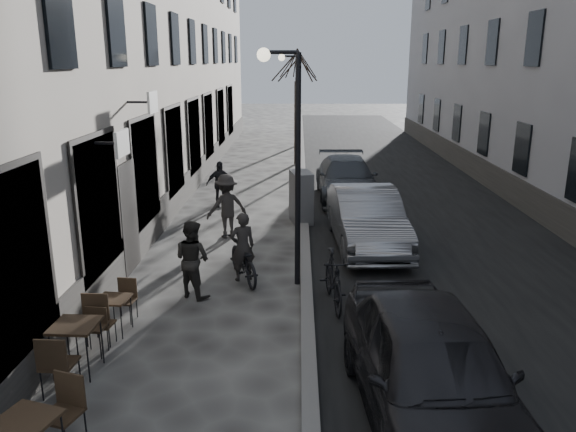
{
  "coord_description": "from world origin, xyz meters",
  "views": [
    {
      "loc": [
        0.01,
        -5.74,
        4.85
      ],
      "look_at": [
        -0.19,
        5.2,
        1.8
      ],
      "focal_mm": 35.0,
      "sensor_mm": 36.0,
      "label": 1
    }
  ],
  "objects_px": {
    "tree_near": "(297,64)",
    "pedestrian_far": "(220,184)",
    "moped": "(333,280)",
    "bistro_set_b": "(77,343)",
    "streetlamp_near": "(290,143)",
    "pedestrian_near": "(192,259)",
    "streetlamp_far": "(294,102)",
    "utility_cabinet": "(301,197)",
    "pedestrian_mid": "(227,206)",
    "bistro_set_c": "(114,312)",
    "car_near": "(432,370)",
    "car_mid": "(366,218)",
    "bicycle": "(243,260)",
    "car_far": "(347,179)",
    "tree_far": "(297,63)"
  },
  "relations": [
    {
      "from": "bistro_set_c",
      "to": "bicycle",
      "type": "relative_size",
      "value": 0.76
    },
    {
      "from": "bicycle",
      "to": "pedestrian_near",
      "type": "distance_m",
      "value": 1.38
    },
    {
      "from": "tree_far",
      "to": "car_far",
      "type": "xyz_separation_m",
      "value": [
        1.85,
        -12.94,
        -3.93
      ]
    },
    {
      "from": "bicycle",
      "to": "bistro_set_c",
      "type": "bearing_deg",
      "value": 29.05
    },
    {
      "from": "tree_far",
      "to": "bistro_set_c",
      "type": "distance_m",
      "value": 24.01
    },
    {
      "from": "pedestrian_far",
      "to": "tree_far",
      "type": "bearing_deg",
      "value": 62.95
    },
    {
      "from": "car_mid",
      "to": "moped",
      "type": "bearing_deg",
      "value": -109.51
    },
    {
      "from": "tree_near",
      "to": "pedestrian_far",
      "type": "height_order",
      "value": "tree_near"
    },
    {
      "from": "streetlamp_far",
      "to": "utility_cabinet",
      "type": "relative_size",
      "value": 3.24
    },
    {
      "from": "car_near",
      "to": "streetlamp_near",
      "type": "bearing_deg",
      "value": 108.01
    },
    {
      "from": "bistro_set_b",
      "to": "bistro_set_c",
      "type": "height_order",
      "value": "bistro_set_b"
    },
    {
      "from": "pedestrian_near",
      "to": "car_far",
      "type": "xyz_separation_m",
      "value": [
        3.95,
        8.77,
        -0.1
      ]
    },
    {
      "from": "pedestrian_near",
      "to": "tree_near",
      "type": "bearing_deg",
      "value": -65.83
    },
    {
      "from": "utility_cabinet",
      "to": "pedestrian_mid",
      "type": "xyz_separation_m",
      "value": [
        -2.09,
        -1.58,
        0.12
      ]
    },
    {
      "from": "utility_cabinet",
      "to": "pedestrian_near",
      "type": "distance_m",
      "value": 6.16
    },
    {
      "from": "pedestrian_mid",
      "to": "car_near",
      "type": "height_order",
      "value": "pedestrian_mid"
    },
    {
      "from": "streetlamp_far",
      "to": "utility_cabinet",
      "type": "distance_m",
      "value": 7.4
    },
    {
      "from": "pedestrian_far",
      "to": "pedestrian_mid",
      "type": "bearing_deg",
      "value": -95.62
    },
    {
      "from": "pedestrian_mid",
      "to": "bistro_set_c",
      "type": "bearing_deg",
      "value": 51.39
    },
    {
      "from": "pedestrian_near",
      "to": "pedestrian_far",
      "type": "height_order",
      "value": "pedestrian_near"
    },
    {
      "from": "streetlamp_far",
      "to": "tree_near",
      "type": "bearing_deg",
      "value": 88.62
    },
    {
      "from": "tree_near",
      "to": "bistro_set_c",
      "type": "relative_size",
      "value": 4.08
    },
    {
      "from": "car_near",
      "to": "bistro_set_c",
      "type": "bearing_deg",
      "value": 149.68
    },
    {
      "from": "streetlamp_far",
      "to": "bistro_set_b",
      "type": "xyz_separation_m",
      "value": [
        -3.33,
        -15.77,
        -2.65
      ]
    },
    {
      "from": "car_near",
      "to": "bistro_set_b",
      "type": "bearing_deg",
      "value": 163.3
    },
    {
      "from": "streetlamp_far",
      "to": "tree_near",
      "type": "height_order",
      "value": "tree_near"
    },
    {
      "from": "bicycle",
      "to": "moped",
      "type": "height_order",
      "value": "moped"
    },
    {
      "from": "bistro_set_b",
      "to": "pedestrian_mid",
      "type": "distance_m",
      "value": 7.36
    },
    {
      "from": "bistro_set_c",
      "to": "car_near",
      "type": "relative_size",
      "value": 0.29
    },
    {
      "from": "streetlamp_far",
      "to": "car_near",
      "type": "height_order",
      "value": "streetlamp_far"
    },
    {
      "from": "utility_cabinet",
      "to": "car_far",
      "type": "xyz_separation_m",
      "value": [
        1.65,
        3.06,
        -0.05
      ]
    },
    {
      "from": "bistro_set_b",
      "to": "bistro_set_c",
      "type": "bearing_deg",
      "value": 86.03
    },
    {
      "from": "bistro_set_c",
      "to": "pedestrian_near",
      "type": "height_order",
      "value": "pedestrian_near"
    },
    {
      "from": "streetlamp_near",
      "to": "pedestrian_near",
      "type": "height_order",
      "value": "streetlamp_near"
    },
    {
      "from": "streetlamp_near",
      "to": "utility_cabinet",
      "type": "height_order",
      "value": "streetlamp_near"
    },
    {
      "from": "tree_far",
      "to": "pedestrian_far",
      "type": "distance_m",
      "value": 14.87
    },
    {
      "from": "car_far",
      "to": "bistro_set_c",
      "type": "bearing_deg",
      "value": -117.15
    },
    {
      "from": "bistro_set_b",
      "to": "tree_near",
      "type": "bearing_deg",
      "value": 82.05
    },
    {
      "from": "pedestrian_mid",
      "to": "car_near",
      "type": "bearing_deg",
      "value": 88.85
    },
    {
      "from": "streetlamp_far",
      "to": "pedestrian_far",
      "type": "xyz_separation_m",
      "value": [
        -2.49,
        -5.13,
        -2.38
      ]
    },
    {
      "from": "tree_near",
      "to": "car_mid",
      "type": "relative_size",
      "value": 1.2
    },
    {
      "from": "streetlamp_near",
      "to": "bistro_set_c",
      "type": "bearing_deg",
      "value": -142.79
    },
    {
      "from": "moped",
      "to": "bistro_set_b",
      "type": "bearing_deg",
      "value": -154.11
    },
    {
      "from": "pedestrian_mid",
      "to": "car_mid",
      "type": "bearing_deg",
      "value": 143.27
    },
    {
      "from": "streetlamp_far",
      "to": "moped",
      "type": "height_order",
      "value": "streetlamp_far"
    },
    {
      "from": "bicycle",
      "to": "car_far",
      "type": "relative_size",
      "value": 0.37
    },
    {
      "from": "car_mid",
      "to": "streetlamp_far",
      "type": "bearing_deg",
      "value": 98.75
    },
    {
      "from": "utility_cabinet",
      "to": "bicycle",
      "type": "distance_m",
      "value": 4.99
    },
    {
      "from": "streetlamp_far",
      "to": "bicycle",
      "type": "bearing_deg",
      "value": -95.17
    },
    {
      "from": "utility_cabinet",
      "to": "bistro_set_b",
      "type": "bearing_deg",
      "value": -123.49
    }
  ]
}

